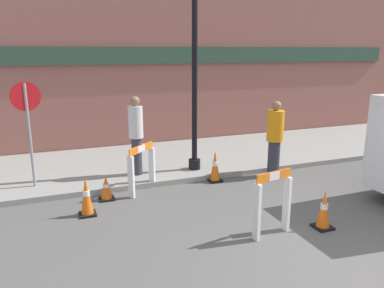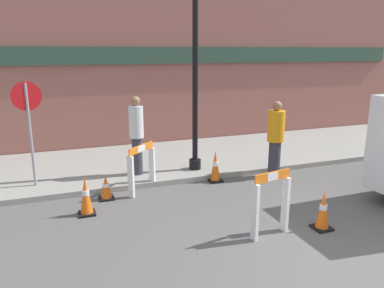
{
  "view_description": "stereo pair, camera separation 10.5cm",
  "coord_description": "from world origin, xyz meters",
  "views": [
    {
      "loc": [
        -3.76,
        -3.07,
        2.96
      ],
      "look_at": [
        -0.97,
        4.18,
        1.0
      ],
      "focal_mm": 35.0,
      "sensor_mm": 36.0,
      "label": 1
    },
    {
      "loc": [
        -3.66,
        -3.11,
        2.96
      ],
      "look_at": [
        -0.97,
        4.18,
        1.0
      ],
      "focal_mm": 35.0,
      "sensor_mm": 36.0,
      "label": 2
    }
  ],
  "objects": [
    {
      "name": "traffic_cone_1",
      "position": [
        -3.27,
        3.57,
        0.36
      ],
      "size": [
        0.3,
        0.3,
        0.75
      ],
      "color": "black",
      "rests_on": "ground_plane"
    },
    {
      "name": "storefront_facade",
      "position": [
        0.0,
        8.13,
        2.75
      ],
      "size": [
        18.0,
        0.22,
        5.5
      ],
      "color": "#93564C",
      "rests_on": "ground_plane"
    },
    {
      "name": "traffic_cone_2",
      "position": [
        -2.83,
        4.19,
        0.25
      ],
      "size": [
        0.3,
        0.3,
        0.51
      ],
      "color": "black",
      "rests_on": "ground_plane"
    },
    {
      "name": "streetlamp_post",
      "position": [
        -0.56,
        5.09,
        3.86
      ],
      "size": [
        0.44,
        0.44,
        5.88
      ],
      "color": "black",
      "rests_on": "sidewalk_slab"
    },
    {
      "name": "person_pedestrian",
      "position": [
        -1.96,
        5.19,
        1.12
      ],
      "size": [
        0.42,
        0.42,
        1.83
      ],
      "rotation": [
        0.0,
        0.0,
        3.48
      ],
      "color": "#33333D",
      "rests_on": "sidewalk_slab"
    },
    {
      "name": "traffic_cone_0",
      "position": [
        0.43,
        1.59,
        0.34
      ],
      "size": [
        0.3,
        0.3,
        0.69
      ],
      "color": "black",
      "rests_on": "ground_plane"
    },
    {
      "name": "person_worker",
      "position": [
        1.15,
        4.25,
        0.97
      ],
      "size": [
        0.48,
        0.48,
        1.81
      ],
      "rotation": [
        0.0,
        0.0,
        -2.88
      ],
      "color": "#33333D",
      "rests_on": "ground_plane"
    },
    {
      "name": "traffic_cone_3",
      "position": [
        -0.32,
        4.4,
        0.36
      ],
      "size": [
        0.3,
        0.3,
        0.74
      ],
      "color": "black",
      "rests_on": "ground_plane"
    },
    {
      "name": "stop_sign",
      "position": [
        -4.19,
        5.21,
        1.61
      ],
      "size": [
        0.59,
        0.14,
        2.22
      ],
      "rotation": [
        0.0,
        0.0,
        3.35
      ],
      "color": "gray",
      "rests_on": "sidewalk_slab"
    },
    {
      "name": "barricade_1",
      "position": [
        -2.04,
        4.35,
        0.56
      ],
      "size": [
        0.71,
        0.64,
        1.03
      ],
      "rotation": [
        0.0,
        0.0,
        10.15
      ],
      "color": "white",
      "rests_on": "ground_plane"
    },
    {
      "name": "barricade_0",
      "position": [
        -0.53,
        1.7,
        0.57
      ],
      "size": [
        0.72,
        0.26,
        1.1
      ],
      "rotation": [
        0.0,
        0.0,
        6.46
      ],
      "color": "white",
      "rests_on": "ground_plane"
    },
    {
      "name": "ground_plane",
      "position": [
        0.0,
        0.0,
        0.0
      ],
      "size": [
        60.0,
        60.0,
        0.0
      ],
      "primitive_type": "plane",
      "color": "#565451"
    },
    {
      "name": "sidewalk_slab",
      "position": [
        0.0,
        6.28,
        0.06
      ],
      "size": [
        18.0,
        3.56,
        0.12
      ],
      "color": "gray",
      "rests_on": "ground_plane"
    }
  ]
}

